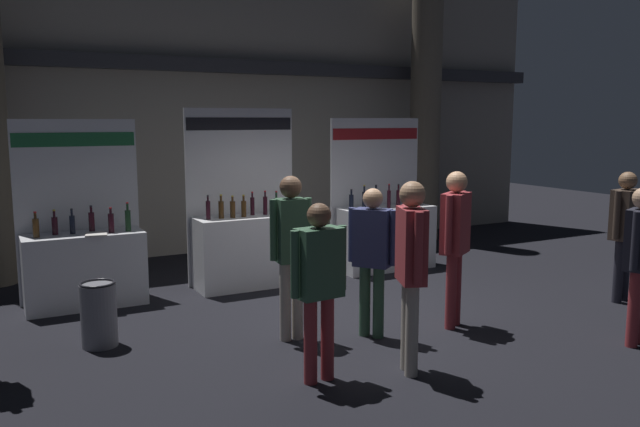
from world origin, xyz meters
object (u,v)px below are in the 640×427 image
(visitor_2, at_px, (372,249))
(visitor_6, at_px, (455,234))
(visitor_5, at_px, (640,253))
(exhibitor_booth_0, at_px, (84,260))
(exhibitor_booth_2, at_px, (384,231))
(trash_bin, at_px, (99,314))
(visitor_8, at_px, (625,224))
(exhibitor_booth_1, at_px, (249,242))
(visitor_0, at_px, (411,259))
(visitor_9, at_px, (291,244))
(visitor_1, at_px, (319,276))

(visitor_2, height_order, visitor_6, visitor_6)
(visitor_5, xyz_separation_m, visitor_6, (-1.33, 1.39, 0.09))
(exhibitor_booth_0, xyz_separation_m, visitor_2, (2.65, -2.78, 0.40))
(visitor_5, bearing_deg, exhibitor_booth_2, 73.45)
(trash_bin, relative_size, visitor_8, 0.41)
(exhibitor_booth_1, xyz_separation_m, visitor_5, (2.74, -4.27, 0.37))
(exhibitor_booth_1, distance_m, visitor_2, 2.77)
(exhibitor_booth_0, bearing_deg, visitor_2, -46.39)
(visitor_0, distance_m, visitor_9, 1.49)
(visitor_6, height_order, visitor_9, visitor_6)
(exhibitor_booth_1, bearing_deg, visitor_2, -82.01)
(visitor_8, height_order, visitor_9, visitor_9)
(exhibitor_booth_2, xyz_separation_m, visitor_1, (-3.06, -3.55, 0.39))
(visitor_1, bearing_deg, visitor_0, -19.65)
(trash_bin, relative_size, visitor_9, 0.39)
(visitor_6, bearing_deg, exhibitor_booth_2, 39.39)
(trash_bin, distance_m, visitor_6, 4.04)
(visitor_2, distance_m, visitor_6, 1.04)
(visitor_2, bearing_deg, trash_bin, 30.40)
(exhibitor_booth_1, bearing_deg, visitor_5, -57.36)
(exhibitor_booth_1, xyz_separation_m, visitor_6, (1.41, -2.88, 0.47))
(visitor_0, relative_size, visitor_2, 1.11)
(visitor_2, relative_size, visitor_5, 0.98)
(exhibitor_booth_2, relative_size, visitor_5, 1.43)
(exhibitor_booth_0, bearing_deg, trash_bin, -93.12)
(trash_bin, distance_m, visitor_8, 6.63)
(visitor_8, xyz_separation_m, visitor_9, (-4.52, 0.69, 0.03))
(visitor_8, bearing_deg, exhibitor_booth_2, 108.97)
(visitor_6, xyz_separation_m, visitor_9, (-1.86, 0.48, -0.03))
(exhibitor_booth_1, xyz_separation_m, exhibitor_booth_2, (2.35, -0.00, -0.02))
(exhibitor_booth_0, height_order, visitor_2, exhibitor_booth_0)
(visitor_5, height_order, visitor_9, visitor_9)
(visitor_6, xyz_separation_m, visitor_8, (2.66, -0.21, -0.06))
(visitor_9, bearing_deg, visitor_1, -97.37)
(exhibitor_booth_1, relative_size, visitor_9, 1.42)
(exhibitor_booth_1, bearing_deg, visitor_9, -100.64)
(visitor_5, relative_size, visitor_9, 0.94)
(exhibitor_booth_2, bearing_deg, exhibitor_booth_0, 179.30)
(exhibitor_booth_0, xyz_separation_m, visitor_5, (5.00, -4.33, 0.42))
(visitor_9, bearing_deg, trash_bin, 163.33)
(exhibitor_booth_2, height_order, visitor_6, exhibitor_booth_2)
(visitor_0, height_order, visitor_5, visitor_0)
(visitor_6, relative_size, visitor_8, 1.05)
(exhibitor_booth_2, height_order, trash_bin, exhibitor_booth_2)
(exhibitor_booth_2, height_order, visitor_8, exhibitor_booth_2)
(trash_bin, xyz_separation_m, visitor_8, (6.43, -1.47, 0.69))
(visitor_0, distance_m, visitor_8, 3.98)
(exhibitor_booth_2, relative_size, visitor_1, 1.46)
(visitor_8, relative_size, visitor_9, 0.96)
(exhibitor_booth_1, relative_size, exhibitor_booth_2, 1.06)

